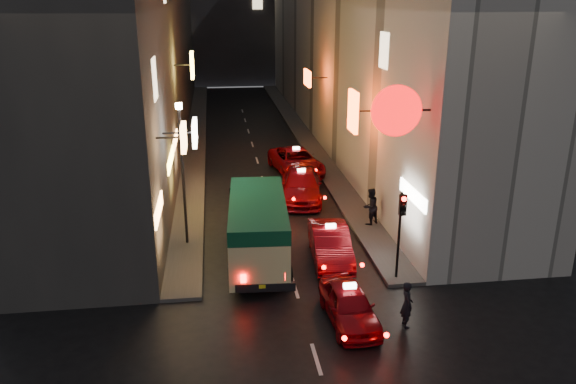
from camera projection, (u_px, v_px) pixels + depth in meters
name	position (u px, v px, depth m)	size (l,w,h in m)	color
building_left	(138.00, 19.00, 41.29)	(7.46, 52.00, 18.00)	#383633
building_right	(350.00, 18.00, 43.29)	(8.20, 52.00, 18.00)	beige
sidewalk_left	(196.00, 136.00, 44.67)	(1.50, 52.00, 0.15)	#474542
sidewalk_right	(302.00, 133.00, 45.73)	(1.50, 52.00, 0.15)	#474542
minibus	(258.00, 224.00, 22.80)	(2.63, 6.53, 2.76)	#D7CA86
taxi_near	(349.00, 302.00, 18.89)	(2.10, 4.70, 1.64)	maroon
taxi_second	(330.00, 241.00, 23.40)	(2.51, 5.38, 1.84)	maroon
taxi_third	(301.00, 183.00, 30.58)	(3.14, 5.95, 1.97)	maroon
taxi_far	(296.00, 159.00, 35.14)	(3.12, 5.89, 1.95)	maroon
pedestrian_crossing	(407.00, 301.00, 18.56)	(0.61, 0.39, 1.85)	black
pedestrian_sidewalk	(370.00, 204.00, 26.69)	(0.76, 0.48, 2.03)	black
traffic_light	(401.00, 217.00, 20.93)	(0.26, 0.43, 3.50)	black
lamp_post	(182.00, 165.00, 23.81)	(0.28, 0.28, 6.22)	black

